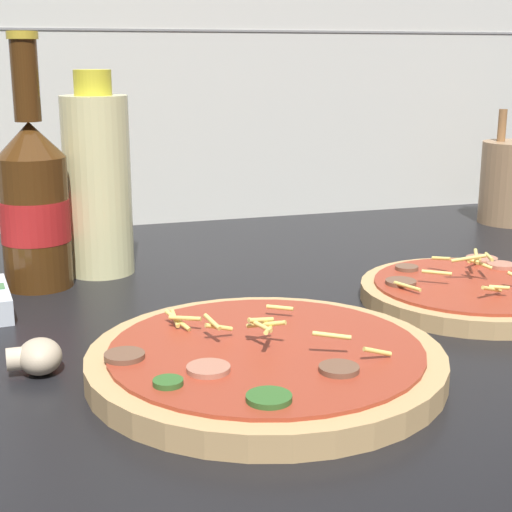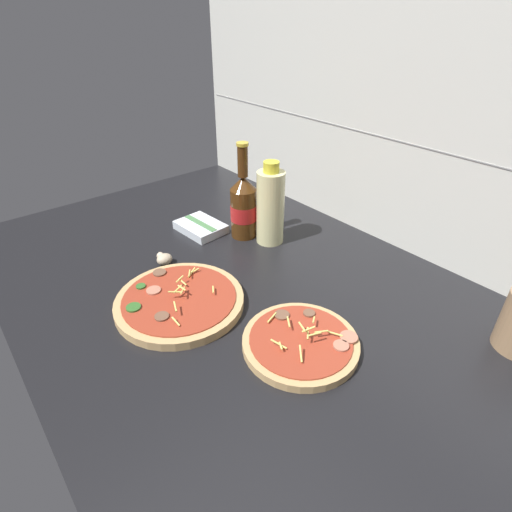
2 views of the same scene
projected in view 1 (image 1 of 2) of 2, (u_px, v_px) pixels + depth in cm
name	position (u px, v px, depth cm)	size (l,w,h in cm)	color
counter_slab	(333.00, 322.00, 76.86)	(160.00, 90.00, 2.50)	black
tile_backsplash	(214.00, 31.00, 111.74)	(160.00, 1.13, 60.00)	silver
pizza_near	(265.00, 361.00, 60.87)	(27.86, 27.86, 4.51)	tan
pizza_far	(472.00, 292.00, 78.92)	(22.33, 22.33, 4.98)	tan
beer_bottle	(34.00, 202.00, 82.19)	(7.25, 7.25, 26.49)	#47280F
oil_bottle	(98.00, 182.00, 87.23)	(7.42, 7.42, 22.63)	beige
mushroom_left	(37.00, 357.00, 60.98)	(4.21, 4.01, 2.81)	beige
utensil_crock	(512.00, 181.00, 114.84)	(9.16, 9.16, 18.48)	#9E7A56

